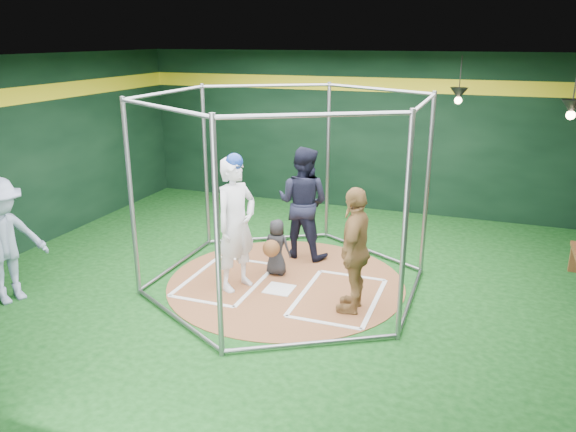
% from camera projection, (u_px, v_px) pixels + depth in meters
% --- Properties ---
extents(room_shell, '(10.10, 9.10, 3.53)m').
position_uv_depth(room_shell, '(286.00, 177.00, 8.52)').
color(room_shell, '#0D3B10').
rests_on(room_shell, ground).
extents(clay_disc, '(3.80, 3.80, 0.01)m').
position_uv_depth(clay_disc, '(286.00, 282.00, 9.05)').
color(clay_disc, '#925835').
rests_on(clay_disc, ground).
extents(home_plate, '(0.43, 0.43, 0.01)m').
position_uv_depth(home_plate, '(279.00, 289.00, 8.78)').
color(home_plate, white).
rests_on(home_plate, clay_disc).
extents(batter_box_left, '(1.17, 1.77, 0.01)m').
position_uv_depth(batter_box_left, '(226.00, 279.00, 9.13)').
color(batter_box_left, white).
rests_on(batter_box_left, clay_disc).
extents(batter_box_right, '(1.17, 1.77, 0.01)m').
position_uv_depth(batter_box_right, '(339.00, 297.00, 8.51)').
color(batter_box_right, white).
rests_on(batter_box_right, clay_disc).
extents(batting_cage, '(4.05, 4.67, 3.00)m').
position_uv_depth(batting_cage, '(286.00, 193.00, 8.59)').
color(batting_cage, gray).
rests_on(batting_cage, ground).
extents(pendant_lamp_near, '(0.34, 0.34, 0.90)m').
position_uv_depth(pendant_lamp_near, '(459.00, 94.00, 10.72)').
color(pendant_lamp_near, black).
rests_on(pendant_lamp_near, room_shell).
extents(pendant_lamp_far, '(0.34, 0.34, 0.90)m').
position_uv_depth(pendant_lamp_far, '(572.00, 107.00, 8.70)').
color(pendant_lamp_far, black).
rests_on(pendant_lamp_far, room_shell).
extents(batter_figure, '(0.73, 0.88, 2.15)m').
position_uv_depth(batter_figure, '(236.00, 223.00, 8.55)').
color(batter_figure, silver).
rests_on(batter_figure, clay_disc).
extents(visitor_leopard, '(0.48, 1.09, 1.83)m').
position_uv_depth(visitor_leopard, '(355.00, 250.00, 7.89)').
color(visitor_leopard, tan).
rests_on(visitor_leopard, clay_disc).
extents(catcher_figure, '(0.48, 0.55, 0.94)m').
position_uv_depth(catcher_figure, '(276.00, 247.00, 9.19)').
color(catcher_figure, black).
rests_on(catcher_figure, clay_disc).
extents(umpire, '(1.05, 0.86, 1.98)m').
position_uv_depth(umpire, '(303.00, 203.00, 9.85)').
color(umpire, black).
rests_on(umpire, clay_disc).
extents(bystander_blue, '(1.10, 1.39, 1.89)m').
position_uv_depth(bystander_blue, '(4.00, 241.00, 8.17)').
color(bystander_blue, '#8C9AB9').
rests_on(bystander_blue, ground).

